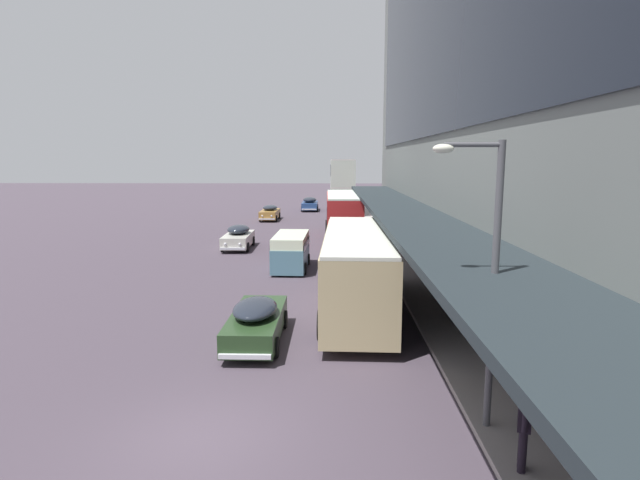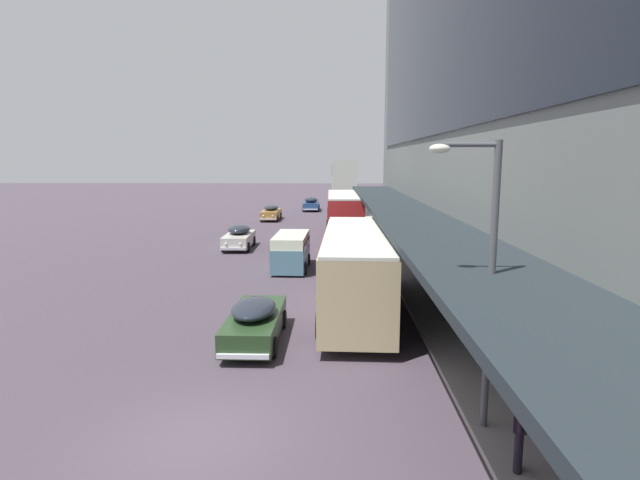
# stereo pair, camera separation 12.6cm
# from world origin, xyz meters

# --- Properties ---
(ground) EXTENTS (240.00, 240.00, 0.00)m
(ground) POSITION_xyz_m (0.00, 0.00, 0.00)
(ground) COLOR #433943
(transit_bus_kerbside_front) EXTENTS (2.97, 10.49, 3.23)m
(transit_bus_kerbside_front) POSITION_xyz_m (3.84, 9.42, 1.86)
(transit_bus_kerbside_front) COLOR tan
(transit_bus_kerbside_front) RESTS_ON ground
(transit_bus_kerbside_rear) EXTENTS (2.82, 9.79, 6.09)m
(transit_bus_kerbside_rear) POSITION_xyz_m (4.18, 46.42, 3.29)
(transit_bus_kerbside_rear) COLOR beige
(transit_bus_kerbside_rear) RESTS_ON ground
(transit_bus_kerbside_far) EXTENTS (2.80, 10.60, 3.45)m
(transit_bus_kerbside_far) POSITION_xyz_m (3.84, 28.43, 1.97)
(transit_bus_kerbside_far) COLOR #AA2324
(transit_bus_kerbside_far) RESTS_ON ground
(sedan_oncoming_front) EXTENTS (1.81, 4.65, 1.46)m
(sedan_oncoming_front) POSITION_xyz_m (0.34, 5.99, 0.73)
(sedan_oncoming_front) COLOR #243C1F
(sedan_oncoming_front) RESTS_ON ground
(sedan_lead_mid) EXTENTS (1.83, 4.61, 1.51)m
(sedan_lead_mid) POSITION_xyz_m (-3.25, 40.17, 0.75)
(sedan_lead_mid) COLOR olive
(sedan_lead_mid) RESTS_ON ground
(sedan_lead_near) EXTENTS (1.95, 4.68, 1.64)m
(sedan_lead_near) POSITION_xyz_m (0.42, 49.75, 0.80)
(sedan_lead_near) COLOR navy
(sedan_lead_near) RESTS_ON ground
(sedan_second_mid) EXTENTS (1.88, 4.49, 1.60)m
(sedan_second_mid) POSITION_xyz_m (-3.49, 23.79, 0.78)
(sedan_second_mid) COLOR beige
(sedan_second_mid) RESTS_ON ground
(vw_van) EXTENTS (2.01, 4.60, 1.96)m
(vw_van) POSITION_xyz_m (0.64, 17.37, 1.10)
(vw_van) COLOR slate
(vw_van) RESTS_ON ground
(pedestrian_at_kerb) EXTENTS (0.37, 0.59, 1.86)m
(pedestrian_at_kerb) POSITION_xyz_m (6.47, -1.14, 1.18)
(pedestrian_at_kerb) COLOR black
(pedestrian_at_kerb) RESTS_ON sidewalk_kerb
(street_lamp) EXTENTS (1.50, 0.28, 6.29)m
(street_lamp) POSITION_xyz_m (6.12, 0.50, 3.85)
(street_lamp) COLOR #4C4C51
(street_lamp) RESTS_ON sidewalk_kerb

